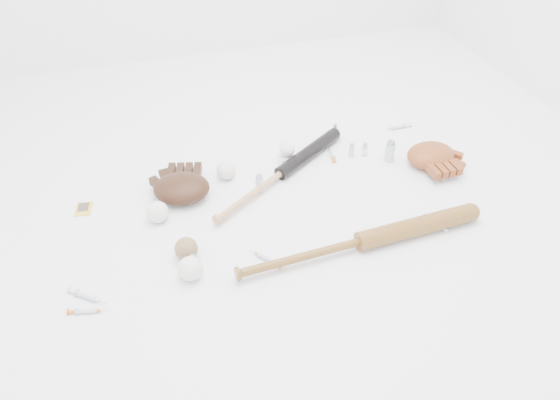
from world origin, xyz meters
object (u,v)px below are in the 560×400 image
object	(u,v)px
bat_dark	(281,173)
bat_wood	(361,241)
glove_dark	(181,188)
pedestal	(287,159)

from	to	relation	value
bat_dark	bat_wood	world-z (taller)	bat_wood
bat_wood	glove_dark	bearing A→B (deg)	136.25
bat_dark	bat_wood	xyz separation A→B (m)	(0.14, -0.47, 0.01)
bat_wood	pedestal	xyz separation A→B (m)	(-0.09, 0.57, -0.02)
bat_wood	glove_dark	xyz separation A→B (m)	(-0.55, 0.46, 0.01)
glove_dark	pedestal	size ratio (longest dim) A/B	3.89
bat_dark	glove_dark	distance (m)	0.40
glove_dark	bat_dark	bearing A→B (deg)	15.48
bat_dark	glove_dark	xyz separation A→B (m)	(-0.40, -0.01, 0.02)
bat_wood	pedestal	size ratio (longest dim) A/B	14.31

